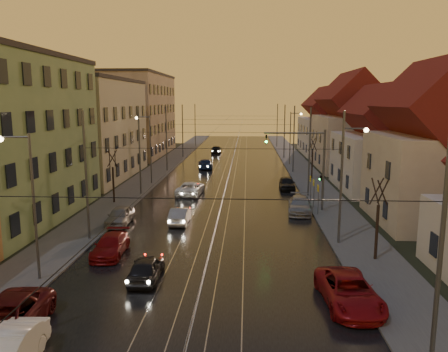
% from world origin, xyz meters
% --- Properties ---
extents(ground, '(160.00, 160.00, 0.00)m').
position_xyz_m(ground, '(0.00, 0.00, 0.00)').
color(ground, black).
rests_on(ground, ground).
extents(road, '(16.00, 120.00, 0.04)m').
position_xyz_m(road, '(0.00, 40.00, 0.02)').
color(road, black).
rests_on(road, ground).
extents(sidewalk_left, '(4.00, 120.00, 0.15)m').
position_xyz_m(sidewalk_left, '(-10.00, 40.00, 0.07)').
color(sidewalk_left, '#4C4C4C').
rests_on(sidewalk_left, ground).
extents(sidewalk_right, '(4.00, 120.00, 0.15)m').
position_xyz_m(sidewalk_right, '(10.00, 40.00, 0.07)').
color(sidewalk_right, '#4C4C4C').
rests_on(sidewalk_right, ground).
extents(tram_rail_0, '(0.06, 120.00, 0.03)m').
position_xyz_m(tram_rail_0, '(-2.20, 40.00, 0.06)').
color(tram_rail_0, gray).
rests_on(tram_rail_0, road).
extents(tram_rail_1, '(0.06, 120.00, 0.03)m').
position_xyz_m(tram_rail_1, '(-0.77, 40.00, 0.06)').
color(tram_rail_1, gray).
rests_on(tram_rail_1, road).
extents(tram_rail_2, '(0.06, 120.00, 0.03)m').
position_xyz_m(tram_rail_2, '(0.77, 40.00, 0.06)').
color(tram_rail_2, gray).
rests_on(tram_rail_2, road).
extents(tram_rail_3, '(0.06, 120.00, 0.03)m').
position_xyz_m(tram_rail_3, '(2.20, 40.00, 0.06)').
color(tram_rail_3, gray).
rests_on(tram_rail_3, road).
extents(apartment_left_2, '(10.00, 20.00, 12.00)m').
position_xyz_m(apartment_left_2, '(-17.50, 34.00, 6.00)').
color(apartment_left_2, '#BAB490').
rests_on(apartment_left_2, ground).
extents(apartment_left_3, '(10.00, 24.00, 14.00)m').
position_xyz_m(apartment_left_3, '(-17.50, 58.00, 7.00)').
color(apartment_left_3, '#8C755A').
rests_on(apartment_left_3, ground).
extents(house_right_1, '(8.67, 10.20, 10.80)m').
position_xyz_m(house_right_1, '(17.00, 15.00, 5.45)').
color(house_right_1, '#B7A58C').
rests_on(house_right_1, ground).
extents(house_right_2, '(9.18, 12.24, 9.20)m').
position_xyz_m(house_right_2, '(17.00, 28.00, 4.64)').
color(house_right_2, silver).
rests_on(house_right_2, ground).
extents(house_right_3, '(9.18, 14.28, 11.50)m').
position_xyz_m(house_right_3, '(17.00, 43.00, 5.80)').
color(house_right_3, '#B7A58C').
rests_on(house_right_3, ground).
extents(house_right_4, '(9.18, 16.32, 10.00)m').
position_xyz_m(house_right_4, '(17.00, 61.00, 5.05)').
color(house_right_4, silver).
rests_on(house_right_4, ground).
extents(catenary_pole_r_0, '(0.16, 0.16, 9.00)m').
position_xyz_m(catenary_pole_r_0, '(8.60, -6.00, 4.50)').
color(catenary_pole_r_0, '#595B60').
rests_on(catenary_pole_r_0, ground).
extents(catenary_pole_l_1, '(0.16, 0.16, 9.00)m').
position_xyz_m(catenary_pole_l_1, '(-8.60, 9.00, 4.50)').
color(catenary_pole_l_1, '#595B60').
rests_on(catenary_pole_l_1, ground).
extents(catenary_pole_r_1, '(0.16, 0.16, 9.00)m').
position_xyz_m(catenary_pole_r_1, '(8.60, 9.00, 4.50)').
color(catenary_pole_r_1, '#595B60').
rests_on(catenary_pole_r_1, ground).
extents(catenary_pole_l_2, '(0.16, 0.16, 9.00)m').
position_xyz_m(catenary_pole_l_2, '(-8.60, 24.00, 4.50)').
color(catenary_pole_l_2, '#595B60').
rests_on(catenary_pole_l_2, ground).
extents(catenary_pole_r_2, '(0.16, 0.16, 9.00)m').
position_xyz_m(catenary_pole_r_2, '(8.60, 24.00, 4.50)').
color(catenary_pole_r_2, '#595B60').
rests_on(catenary_pole_r_2, ground).
extents(catenary_pole_l_3, '(0.16, 0.16, 9.00)m').
position_xyz_m(catenary_pole_l_3, '(-8.60, 39.00, 4.50)').
color(catenary_pole_l_3, '#595B60').
rests_on(catenary_pole_l_3, ground).
extents(catenary_pole_r_3, '(0.16, 0.16, 9.00)m').
position_xyz_m(catenary_pole_r_3, '(8.60, 39.00, 4.50)').
color(catenary_pole_r_3, '#595B60').
rests_on(catenary_pole_r_3, ground).
extents(catenary_pole_l_4, '(0.16, 0.16, 9.00)m').
position_xyz_m(catenary_pole_l_4, '(-8.60, 54.00, 4.50)').
color(catenary_pole_l_4, '#595B60').
rests_on(catenary_pole_l_4, ground).
extents(catenary_pole_r_4, '(0.16, 0.16, 9.00)m').
position_xyz_m(catenary_pole_r_4, '(8.60, 54.00, 4.50)').
color(catenary_pole_r_4, '#595B60').
rests_on(catenary_pole_r_4, ground).
extents(catenary_pole_l_5, '(0.16, 0.16, 9.00)m').
position_xyz_m(catenary_pole_l_5, '(-8.60, 72.00, 4.50)').
color(catenary_pole_l_5, '#595B60').
rests_on(catenary_pole_l_5, ground).
extents(catenary_pole_r_5, '(0.16, 0.16, 9.00)m').
position_xyz_m(catenary_pole_r_5, '(8.60, 72.00, 4.50)').
color(catenary_pole_r_5, '#595B60').
rests_on(catenary_pole_r_5, ground).
extents(street_lamp_0, '(1.75, 0.32, 8.00)m').
position_xyz_m(street_lamp_0, '(-9.10, 2.00, 4.89)').
color(street_lamp_0, '#595B60').
rests_on(street_lamp_0, ground).
extents(street_lamp_1, '(1.75, 0.32, 8.00)m').
position_xyz_m(street_lamp_1, '(9.10, 10.00, 4.89)').
color(street_lamp_1, '#595B60').
rests_on(street_lamp_1, ground).
extents(street_lamp_2, '(1.75, 0.32, 8.00)m').
position_xyz_m(street_lamp_2, '(-9.10, 30.00, 4.89)').
color(street_lamp_2, '#595B60').
rests_on(street_lamp_2, ground).
extents(street_lamp_3, '(1.75, 0.32, 8.00)m').
position_xyz_m(street_lamp_3, '(9.10, 46.00, 4.89)').
color(street_lamp_3, '#595B60').
rests_on(street_lamp_3, ground).
extents(traffic_light_mast, '(5.30, 0.32, 7.20)m').
position_xyz_m(traffic_light_mast, '(7.99, 18.00, 4.60)').
color(traffic_light_mast, '#595B60').
rests_on(traffic_light_mast, ground).
extents(bare_tree_0, '(1.09, 1.09, 5.11)m').
position_xyz_m(bare_tree_0, '(-10.20, 20.00, 2.49)').
color(bare_tree_0, black).
rests_on(bare_tree_0, ground).
extents(bare_tree_1, '(1.09, 1.09, 5.11)m').
position_xyz_m(bare_tree_1, '(10.20, 6.00, 2.49)').
color(bare_tree_1, black).
rests_on(bare_tree_1, ground).
extents(bare_tree_2, '(1.09, 1.09, 5.11)m').
position_xyz_m(bare_tree_2, '(10.40, 34.00, 2.49)').
color(bare_tree_2, black).
rests_on(bare_tree_2, ground).
extents(driving_car_0, '(1.62, 3.90, 1.32)m').
position_xyz_m(driving_car_0, '(-3.07, 2.50, 0.66)').
color(driving_car_0, black).
rests_on(driving_car_0, ground).
extents(driving_car_1, '(1.41, 3.97, 1.31)m').
position_xyz_m(driving_car_1, '(-2.91, 13.66, 0.65)').
color(driving_car_1, '#A8A9AE').
rests_on(driving_car_1, ground).
extents(driving_car_2, '(2.77, 5.23, 1.40)m').
position_xyz_m(driving_car_2, '(-3.43, 24.15, 0.70)').
color(driving_car_2, white).
rests_on(driving_car_2, ground).
extents(driving_car_3, '(2.55, 5.08, 1.41)m').
position_xyz_m(driving_car_3, '(-3.59, 41.94, 0.71)').
color(driving_car_3, '#152141').
rests_on(driving_car_3, ground).
extents(driving_car_4, '(1.80, 4.41, 1.50)m').
position_xyz_m(driving_car_4, '(-3.31, 60.28, 0.75)').
color(driving_car_4, black).
rests_on(driving_car_4, ground).
extents(parked_left_1, '(2.56, 5.31, 1.46)m').
position_xyz_m(parked_left_1, '(-7.60, -3.43, 0.73)').
color(parked_left_1, '#530E10').
rests_on(parked_left_1, ground).
extents(parked_left_2, '(1.94, 4.42, 1.26)m').
position_xyz_m(parked_left_2, '(-6.20, 6.20, 0.63)').
color(parked_left_2, maroon).
rests_on(parked_left_2, ground).
extents(parked_left_3, '(1.69, 4.13, 1.40)m').
position_xyz_m(parked_left_3, '(-7.60, 13.09, 0.70)').
color(parked_left_3, '#A6A6AB').
rests_on(parked_left_3, ground).
extents(parked_right_0, '(2.73, 5.33, 1.44)m').
position_xyz_m(parked_right_0, '(7.24, 0.01, 0.72)').
color(parked_right_0, maroon).
rests_on(parked_right_0, ground).
extents(parked_right_1, '(2.44, 5.00, 1.40)m').
position_xyz_m(parked_right_1, '(6.98, 17.44, 0.70)').
color(parked_right_1, '#97989C').
rests_on(parked_right_1, ground).
extents(parked_right_2, '(1.72, 4.11, 1.39)m').
position_xyz_m(parked_right_2, '(6.78, 27.62, 0.70)').
color(parked_right_2, black).
rests_on(parked_right_2, ground).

